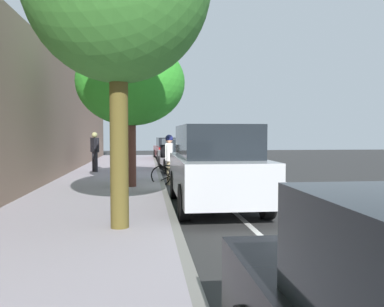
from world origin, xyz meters
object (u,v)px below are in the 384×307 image
object	(u,v)px
street_tree_near_cyclist	(131,83)
parked_sedan_white_second	(180,155)
parked_sedan_red_nearest	(169,149)
cyclist_with_backpack	(168,154)
pedestrian_on_phone	(95,149)
parked_suv_silver_mid	(215,165)
bicycle_at_curb	(176,175)

from	to	relation	value
street_tree_near_cyclist	parked_sedan_white_second	bearing A→B (deg)	-107.04
parked_sedan_red_nearest	cyclist_with_backpack	xyz separation A→B (m)	(0.73, 12.88, 0.32)
parked_sedan_red_nearest	parked_sedan_white_second	world-z (taller)	same
cyclist_with_backpack	pedestrian_on_phone	world-z (taller)	pedestrian_on_phone
parked_suv_silver_mid	cyclist_with_backpack	xyz separation A→B (m)	(0.88, -4.50, 0.05)
parked_sedan_white_second	cyclist_with_backpack	world-z (taller)	cyclist_with_backpack
parked_sedan_white_second	cyclist_with_backpack	xyz separation A→B (m)	(0.84, 5.37, 0.32)
bicycle_at_curb	street_tree_near_cyclist	bearing A→B (deg)	32.87
parked_sedan_red_nearest	cyclist_with_backpack	distance (m)	12.91
bicycle_at_curb	street_tree_near_cyclist	distance (m)	3.45
parked_sedan_red_nearest	cyclist_with_backpack	size ratio (longest dim) A/B	2.56
bicycle_at_curb	parked_suv_silver_mid	bearing A→B (deg)	99.29
parked_sedan_red_nearest	parked_suv_silver_mid	distance (m)	17.38
parked_sedan_white_second	cyclist_with_backpack	bearing A→B (deg)	81.08
pedestrian_on_phone	cyclist_with_backpack	bearing A→B (deg)	128.94
cyclist_with_backpack	parked_suv_silver_mid	bearing A→B (deg)	101.14
cyclist_with_backpack	bicycle_at_curb	bearing A→B (deg)	116.21
parked_sedan_white_second	street_tree_near_cyclist	distance (m)	7.54
parked_sedan_red_nearest	street_tree_near_cyclist	size ratio (longest dim) A/B	0.98
parked_sedan_red_nearest	pedestrian_on_phone	distance (m)	9.92
parked_sedan_white_second	pedestrian_on_phone	world-z (taller)	pedestrian_on_phone
parked_suv_silver_mid	bicycle_at_curb	size ratio (longest dim) A/B	2.77
parked_sedan_red_nearest	bicycle_at_curb	world-z (taller)	parked_sedan_red_nearest
bicycle_at_curb	cyclist_with_backpack	distance (m)	0.86
parked_suv_silver_mid	cyclist_with_backpack	size ratio (longest dim) A/B	2.69
street_tree_near_cyclist	parked_suv_silver_mid	bearing A→B (deg)	124.29
parked_sedan_white_second	bicycle_at_curb	size ratio (longest dim) A/B	2.65
bicycle_at_curb	parked_sedan_white_second	bearing A→B (deg)	-96.07
parked_sedan_white_second	street_tree_near_cyclist	xyz separation A→B (m)	(2.07, 6.77, 2.60)
parked_sedan_white_second	parked_suv_silver_mid	distance (m)	9.87
parked_sedan_white_second	street_tree_near_cyclist	bearing A→B (deg)	72.96
parked_sedan_white_second	pedestrian_on_phone	xyz separation A→B (m)	(3.82, 1.68, 0.36)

